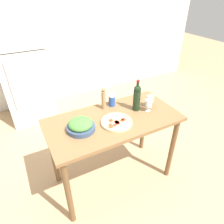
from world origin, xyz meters
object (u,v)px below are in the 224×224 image
Objects in this scene: wine_glass_far at (150,99)px; pepper_mill at (103,99)px; homemade_pizza at (117,122)px; wine_bottle at (137,97)px; refrigerator at (23,70)px; wine_glass_near at (148,103)px; salt_canister at (112,100)px; salad_bowl at (81,125)px.

wine_glass_far is 0.54× the size of pepper_mill.
wine_glass_far reaches higher than homemade_pizza.
wine_bottle is 1.11× the size of homemade_pizza.
wine_glass_near is at bearing -62.90° from refrigerator.
salt_canister reaches higher than homemade_pizza.
wine_glass_near is 0.42× the size of homemade_pizza.
wine_bottle is 1.30× the size of salad_bowl.
salad_bowl is at bearing -145.42° from pepper_mill.
refrigerator is at bearing 109.72° from pepper_mill.
wine_glass_near is 1.00× the size of wine_glass_far.
wine_glass_near reaches higher than salad_bowl.
pepper_mill reaches higher than wine_glass_far.
homemade_pizza is (-0.01, -0.30, -0.10)m from pepper_mill.
pepper_mill is at bearing 148.35° from wine_bottle.
wine_glass_near is at bearing -1.81° from salad_bowl.
pepper_mill is 0.78× the size of homemade_pizza.
wine_bottle is at bearing -45.89° from salt_canister.
pepper_mill is 0.42m from salad_bowl.
homemade_pizza is 0.34m from salt_canister.
refrigerator reaches higher than wine_glass_far.
refrigerator is at bearing 97.71° from salad_bowl.
refrigerator is 1.80m from pepper_mill.
wine_bottle reaches higher than homemade_pizza.
wine_glass_near is at bearing -139.36° from wine_glass_far.
wine_bottle is at bearing -31.65° from pepper_mill.
wine_bottle reaches higher than wine_glass_near.
refrigerator is at bearing 113.04° from salt_canister.
salad_bowl is at bearing -177.53° from wine_glass_far.
refrigerator is 1.83m from salt_canister.
refrigerator is 13.13× the size of wine_glass_near.
salad_bowl is (-0.64, -0.05, -0.10)m from wine_bottle.
refrigerator reaches higher than wine_bottle.
pepper_mill is 0.12m from salt_canister.
wine_glass_near reaches higher than homemade_pizza.
refrigerator is 1.95m from salad_bowl.
homemade_pizza is (0.60, -2.00, 0.04)m from refrigerator.
wine_glass_far is 0.81m from salad_bowl.
salad_bowl is at bearing 178.19° from wine_glass_near.
wine_bottle reaches higher than wine_glass_far.
wine_glass_far is at bearing -60.61° from refrigerator.
pepper_mill is at bearing 34.58° from salad_bowl.
salt_canister is at bearing 69.98° from homemade_pizza.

